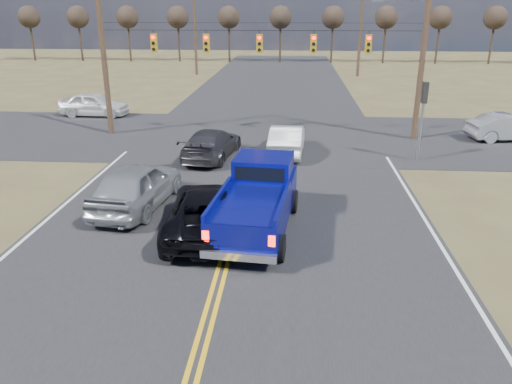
# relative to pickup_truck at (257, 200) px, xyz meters

# --- Properties ---
(ground) EXTENTS (160.00, 160.00, 0.00)m
(ground) POSITION_rel_pickup_truck_xyz_m (-0.82, -4.79, -1.09)
(ground) COLOR brown
(ground) RESTS_ON ground
(road_main) EXTENTS (14.00, 120.00, 0.02)m
(road_main) POSITION_rel_pickup_truck_xyz_m (-0.82, 5.21, -1.09)
(road_main) COLOR #28282B
(road_main) RESTS_ON ground
(road_cross) EXTENTS (120.00, 12.00, 0.02)m
(road_cross) POSITION_rel_pickup_truck_xyz_m (-0.82, 13.21, -1.09)
(road_cross) COLOR #28282B
(road_cross) RESTS_ON ground
(signal_gantry) EXTENTS (19.60, 4.83, 10.00)m
(signal_gantry) POSITION_rel_pickup_truck_xyz_m (-0.32, 12.99, 3.98)
(signal_gantry) COLOR #473323
(signal_gantry) RESTS_ON ground
(utility_poles) EXTENTS (19.60, 58.32, 10.00)m
(utility_poles) POSITION_rel_pickup_truck_xyz_m (-0.82, 12.21, 4.14)
(utility_poles) COLOR #473323
(utility_poles) RESTS_ON ground
(treeline) EXTENTS (87.00, 117.80, 7.40)m
(treeline) POSITION_rel_pickup_truck_xyz_m (-0.82, 22.17, 4.62)
(treeline) COLOR #33261C
(treeline) RESTS_ON ground
(pickup_truck) EXTENTS (2.85, 6.16, 2.24)m
(pickup_truck) POSITION_rel_pickup_truck_xyz_m (0.00, 0.00, 0.00)
(pickup_truck) COLOR black
(pickup_truck) RESTS_ON ground
(silver_suv) EXTENTS (2.72, 5.43, 1.78)m
(silver_suv) POSITION_rel_pickup_truck_xyz_m (-4.70, 1.69, -0.20)
(silver_suv) COLOR #989B9F
(silver_suv) RESTS_ON ground
(black_suv) EXTENTS (2.93, 5.77, 1.56)m
(black_suv) POSITION_rel_pickup_truck_xyz_m (-1.62, -0.30, -0.31)
(black_suv) COLOR black
(black_suv) RESTS_ON ground
(white_car_queue) EXTENTS (1.90, 4.76, 1.54)m
(white_car_queue) POSITION_rel_pickup_truck_xyz_m (0.87, 9.52, -0.32)
(white_car_queue) COLOR white
(white_car_queue) RESTS_ON ground
(dgrey_car_queue) EXTENTS (2.79, 5.33, 1.47)m
(dgrey_car_queue) POSITION_rel_pickup_truck_xyz_m (-2.93, 8.54, -0.35)
(dgrey_car_queue) COLOR #35343A
(dgrey_car_queue) RESTS_ON ground
(cross_car_west) EXTENTS (2.15, 4.88, 1.63)m
(cross_car_west) POSITION_rel_pickup_truck_xyz_m (-12.76, 18.21, -0.27)
(cross_car_west) COLOR white
(cross_car_west) RESTS_ON ground
(cross_car_east_near) EXTENTS (2.21, 4.80, 1.52)m
(cross_car_east_near) POSITION_rel_pickup_truck_xyz_m (13.51, 13.28, -0.33)
(cross_car_east_near) COLOR gray
(cross_car_east_near) RESTS_ON ground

